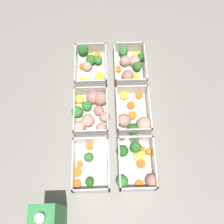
{
  "coord_description": "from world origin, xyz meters",
  "views": [
    {
      "loc": [
        -0.35,
        0.01,
        0.86
      ],
      "look_at": [
        0.0,
        0.0,
        0.02
      ],
      "focal_mm": 42.0,
      "sensor_mm": 36.0,
      "label": 1
    }
  ],
  "objects_px": {
    "container_near_center": "(133,117)",
    "container_near_right": "(130,65)",
    "container_near_left": "(136,164)",
    "container_far_right": "(90,64)",
    "container_far_center": "(92,111)",
    "container_far_left": "(90,166)",
    "juice_carton": "(49,219)"
  },
  "relations": [
    {
      "from": "container_near_center",
      "to": "container_far_center",
      "type": "relative_size",
      "value": 0.99
    },
    {
      "from": "container_near_center",
      "to": "container_near_right",
      "type": "xyz_separation_m",
      "value": [
        0.21,
        -0.0,
        -0.0
      ]
    },
    {
      "from": "container_near_left",
      "to": "container_far_right",
      "type": "distance_m",
      "value": 0.41
    },
    {
      "from": "container_near_right",
      "to": "container_far_left",
      "type": "bearing_deg",
      "value": 158.13
    },
    {
      "from": "container_far_right",
      "to": "juice_carton",
      "type": "bearing_deg",
      "value": 168.85
    },
    {
      "from": "container_near_left",
      "to": "container_near_center",
      "type": "bearing_deg",
      "value": -0.82
    },
    {
      "from": "container_far_left",
      "to": "container_far_center",
      "type": "xyz_separation_m",
      "value": [
        0.19,
        -0.01,
        0.0
      ]
    },
    {
      "from": "container_near_left",
      "to": "container_near_center",
      "type": "height_order",
      "value": "same"
    },
    {
      "from": "container_far_right",
      "to": "juice_carton",
      "type": "xyz_separation_m",
      "value": [
        -0.54,
        0.11,
        0.07
      ]
    },
    {
      "from": "container_near_right",
      "to": "container_far_right",
      "type": "xyz_separation_m",
      "value": [
        0.01,
        0.15,
        -0.0
      ]
    },
    {
      "from": "container_near_right",
      "to": "container_far_left",
      "type": "height_order",
      "value": "same"
    },
    {
      "from": "container_near_left",
      "to": "container_far_left",
      "type": "distance_m",
      "value": 0.15
    },
    {
      "from": "container_near_center",
      "to": "container_far_right",
      "type": "xyz_separation_m",
      "value": [
        0.22,
        0.15,
        -0.0
      ]
    },
    {
      "from": "container_near_center",
      "to": "container_near_right",
      "type": "distance_m",
      "value": 0.21
    },
    {
      "from": "container_near_center",
      "to": "container_far_left",
      "type": "bearing_deg",
      "value": 137.48
    },
    {
      "from": "container_far_left",
      "to": "container_far_right",
      "type": "bearing_deg",
      "value": -0.11
    },
    {
      "from": "container_far_center",
      "to": "container_far_right",
      "type": "height_order",
      "value": "same"
    },
    {
      "from": "container_near_left",
      "to": "container_near_right",
      "type": "relative_size",
      "value": 0.97
    },
    {
      "from": "container_near_center",
      "to": "juice_carton",
      "type": "distance_m",
      "value": 0.41
    },
    {
      "from": "container_near_right",
      "to": "container_far_right",
      "type": "height_order",
      "value": "same"
    },
    {
      "from": "juice_carton",
      "to": "container_near_left",
      "type": "bearing_deg",
      "value": -58.67
    },
    {
      "from": "container_far_right",
      "to": "container_far_left",
      "type": "bearing_deg",
      "value": 179.89
    },
    {
      "from": "container_far_left",
      "to": "juice_carton",
      "type": "bearing_deg",
      "value": 145.58
    },
    {
      "from": "container_near_left",
      "to": "container_far_right",
      "type": "height_order",
      "value": "same"
    },
    {
      "from": "container_far_center",
      "to": "container_far_left",
      "type": "bearing_deg",
      "value": 178.28
    },
    {
      "from": "container_near_center",
      "to": "container_near_right",
      "type": "height_order",
      "value": "same"
    },
    {
      "from": "container_near_center",
      "to": "container_far_center",
      "type": "distance_m",
      "value": 0.15
    },
    {
      "from": "container_near_left",
      "to": "container_far_left",
      "type": "relative_size",
      "value": 1.01
    },
    {
      "from": "container_near_left",
      "to": "container_near_center",
      "type": "distance_m",
      "value": 0.16
    },
    {
      "from": "container_far_center",
      "to": "container_far_right",
      "type": "bearing_deg",
      "value": 1.47
    },
    {
      "from": "container_near_center",
      "to": "container_near_left",
      "type": "bearing_deg",
      "value": 179.18
    },
    {
      "from": "container_near_center",
      "to": "container_far_left",
      "type": "xyz_separation_m",
      "value": [
        -0.16,
        0.15,
        -0.0
      ]
    }
  ]
}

